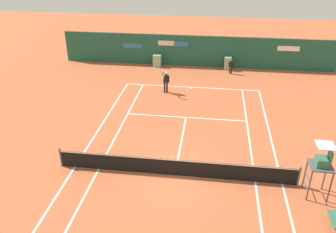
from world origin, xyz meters
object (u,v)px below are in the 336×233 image
at_px(umpire_chair, 322,163).
at_px(ball_kid_left_post, 231,66).
at_px(player_on_baseline, 166,80).
at_px(tennis_ball_near_service_line, 197,101).

relative_size(umpire_chair, ball_kid_left_post, 2.10).
relative_size(umpire_chair, player_on_baseline, 1.45).
height_order(umpire_chair, player_on_baseline, umpire_chair).
distance_m(player_on_baseline, ball_kid_left_post, 7.08).
bearing_deg(player_on_baseline, umpire_chair, 110.62).
distance_m(player_on_baseline, tennis_ball_near_service_line, 3.04).
xyz_separation_m(ball_kid_left_post, tennis_ball_near_service_line, (-2.56, -6.28, -0.72)).
distance_m(umpire_chair, tennis_ball_near_service_line, 11.48).
height_order(player_on_baseline, tennis_ball_near_service_line, player_on_baseline).
distance_m(umpire_chair, player_on_baseline, 13.96).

